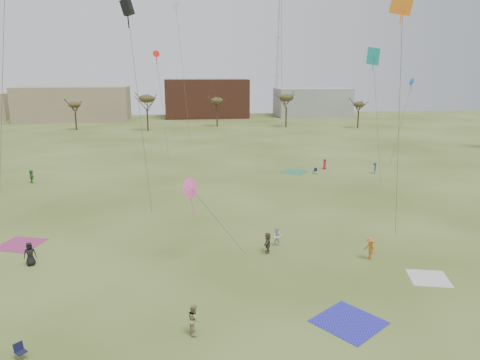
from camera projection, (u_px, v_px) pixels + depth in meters
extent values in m
plane|color=#415019|center=(268.00, 311.00, 27.48)|extent=(260.00, 260.00, 0.00)
imported|color=tan|center=(194.00, 319.00, 24.93)|extent=(0.78, 0.95, 1.82)
imported|color=#504239|center=(268.00, 243.00, 36.15)|extent=(0.94, 1.68, 1.72)
imported|color=black|center=(30.00, 254.00, 33.74)|extent=(1.03, 0.79, 1.87)
imported|color=#C16E24|center=(370.00, 248.00, 34.87)|extent=(1.01, 1.32, 1.81)
imported|color=silver|center=(277.00, 237.00, 37.53)|extent=(0.99, 0.90, 1.67)
imported|color=#2E7527|center=(32.00, 176.00, 58.79)|extent=(1.07, 1.72, 1.77)
imported|color=#A91D38|center=(325.00, 164.00, 66.96)|extent=(0.91, 0.93, 1.61)
imported|color=navy|center=(375.00, 168.00, 64.25)|extent=(1.02, 1.17, 1.57)
cube|color=#2A2AB6|center=(349.00, 322.00, 26.26)|extent=(4.86, 4.86, 0.03)
cube|color=silver|center=(429.00, 278.00, 31.81)|extent=(3.36, 3.36, 0.03)
cube|color=#A03169|center=(20.00, 244.00, 38.00)|extent=(4.20, 4.20, 0.03)
cube|color=#2F8154|center=(294.00, 172.00, 65.21)|extent=(4.80, 4.80, 0.03)
cube|color=#121433|center=(21.00, 352.00, 22.80)|extent=(0.71, 0.71, 0.04)
cube|color=#121433|center=(18.00, 346.00, 22.88)|extent=(0.45, 0.44, 0.44)
cube|color=#151F3B|center=(315.00, 171.00, 63.97)|extent=(0.70, 0.70, 0.04)
cube|color=#151F3B|center=(316.00, 169.00, 64.08)|extent=(0.42, 0.47, 0.44)
cylinder|color=#4C4C51|center=(2.00, 110.00, 35.24)|extent=(3.38, 0.67, 21.23)
cube|color=orange|center=(402.00, 10.00, 31.71)|extent=(0.08, 0.08, 1.96)
cylinder|color=#4C4C51|center=(399.00, 127.00, 34.82)|extent=(2.12, 1.89, 18.73)
cube|color=teal|center=(373.00, 56.00, 56.24)|extent=(1.16, 1.16, 2.28)
cube|color=teal|center=(373.00, 63.00, 56.44)|extent=(0.08, 0.08, 2.05)
cylinder|color=#4C4C51|center=(377.00, 119.00, 55.86)|extent=(0.06, 4.74, 15.51)
cube|color=black|center=(127.00, 7.00, 39.74)|extent=(0.78, 0.78, 1.34)
cube|color=black|center=(128.00, 17.00, 39.93)|extent=(0.08, 0.08, 2.01)
cylinder|color=#4C4C51|center=(140.00, 115.00, 41.65)|extent=(1.37, 1.12, 19.27)
cone|color=red|center=(156.00, 54.00, 65.35)|extent=(1.05, 0.08, 1.05)
cube|color=red|center=(156.00, 58.00, 65.51)|extent=(0.08, 0.08, 1.71)
cylinder|color=#4C4C51|center=(163.00, 109.00, 65.99)|extent=(1.38, 2.97, 16.14)
cone|color=#E84998|center=(191.00, 188.00, 33.20)|extent=(1.57, 0.11, 1.57)
cube|color=#E84998|center=(191.00, 201.00, 33.45)|extent=(0.08, 0.08, 2.57)
cylinder|color=#4C4C51|center=(218.00, 221.00, 33.51)|extent=(4.03, 1.27, 5.12)
cone|color=blue|center=(412.00, 82.00, 63.27)|extent=(1.05, 0.08, 1.05)
cube|color=blue|center=(412.00, 87.00, 63.43)|extent=(0.08, 0.08, 1.71)
cylinder|color=#4C4C51|center=(401.00, 124.00, 64.76)|extent=(2.11, 0.41, 12.15)
cube|color=silver|center=(176.00, 6.00, 76.07)|extent=(0.79, 0.79, 1.36)
cube|color=silver|center=(176.00, 11.00, 76.26)|extent=(0.08, 0.08, 2.04)
cylinder|color=#4C4C51|center=(184.00, 79.00, 78.54)|extent=(1.96, 1.37, 24.58)
cylinder|color=#3A2B1E|center=(76.00, 121.00, 110.97)|extent=(0.40, 0.40, 4.32)
ellipsoid|color=#473D1E|center=(74.00, 105.00, 109.96)|extent=(3.02, 3.02, 1.58)
cylinder|color=#3A2B1E|center=(148.00, 120.00, 109.58)|extent=(0.40, 0.40, 5.40)
ellipsoid|color=#473D1E|center=(146.00, 99.00, 108.32)|extent=(3.78, 3.78, 1.98)
cylinder|color=#3A2B1E|center=(217.00, 118.00, 118.00)|extent=(0.40, 0.40, 4.68)
ellipsoid|color=#473D1E|center=(217.00, 101.00, 116.90)|extent=(3.28, 3.28, 1.72)
cylinder|color=#3A2B1E|center=(286.00, 117.00, 116.66)|extent=(0.40, 0.40, 5.28)
ellipsoid|color=#473D1E|center=(287.00, 98.00, 115.43)|extent=(3.70, 3.70, 1.94)
cylinder|color=#3A2B1E|center=(358.00, 120.00, 114.56)|extent=(0.40, 0.40, 4.20)
ellipsoid|color=#473D1E|center=(359.00, 104.00, 113.58)|extent=(2.94, 2.94, 1.54)
cube|color=#937F60|center=(74.00, 104.00, 131.65)|extent=(32.00, 14.00, 10.00)
cube|color=brown|center=(206.00, 98.00, 141.93)|extent=(26.00, 16.00, 12.00)
cube|color=gray|center=(312.00, 102.00, 145.37)|extent=(24.00, 12.00, 9.00)
cylinder|color=#9EA3A8|center=(281.00, 57.00, 147.29)|extent=(0.16, 0.16, 38.00)
cylinder|color=#9EA3A8|center=(277.00, 57.00, 147.84)|extent=(0.16, 0.16, 38.00)
cylinder|color=#9EA3A8|center=(278.00, 57.00, 146.35)|extent=(0.16, 0.16, 38.00)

